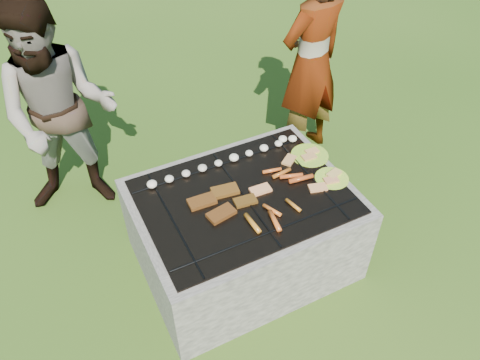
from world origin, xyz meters
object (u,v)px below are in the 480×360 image
object	(u,v)px
cook	(311,63)
bystander	(61,114)
fire_pit	(243,232)
plate_far	(310,156)
plate_near	(332,178)

from	to	relation	value
cook	bystander	world-z (taller)	cook
fire_pit	plate_far	bearing A→B (deg)	14.12
plate_far	fire_pit	bearing A→B (deg)	-165.88
plate_near	bystander	distance (m)	1.82
plate_far	plate_near	xyz separation A→B (m)	(0.00, -0.25, 0.00)
plate_far	cook	bearing A→B (deg)	57.43
plate_near	cook	xyz separation A→B (m)	(0.47, 0.98, 0.20)
fire_pit	cook	bearing A→B (deg)	40.37
fire_pit	plate_near	bearing A→B (deg)	-10.92
plate_far	bystander	size ratio (longest dim) A/B	0.21
fire_pit	cook	xyz separation A→B (m)	(1.03, 0.88, 0.53)
plate_near	plate_far	bearing A→B (deg)	90.27
plate_near	bystander	size ratio (longest dim) A/B	0.16
fire_pit	plate_far	distance (m)	0.66
plate_far	plate_near	distance (m)	0.25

